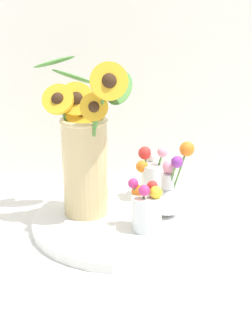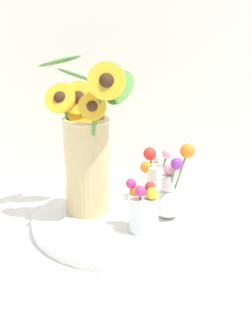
{
  "view_description": "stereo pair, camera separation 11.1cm",
  "coord_description": "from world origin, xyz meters",
  "px_view_note": "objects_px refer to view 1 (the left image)",
  "views": [
    {
      "loc": [
        -0.06,
        -0.99,
        0.52
      ],
      "look_at": [
        0.02,
        0.06,
        0.15
      ],
      "focal_mm": 50.0,
      "sensor_mm": 36.0,
      "label": 1
    },
    {
      "loc": [
        0.05,
        -0.99,
        0.52
      ],
      "look_at": [
        0.02,
        0.06,
        0.15
      ],
      "focal_mm": 50.0,
      "sensor_mm": 36.0,
      "label": 2
    }
  ],
  "objects_px": {
    "serving_tray": "(126,221)",
    "vase_small_back": "(150,175)",
    "vase_small_center": "(146,208)",
    "vase_bulb_right": "(169,192)",
    "mason_jar_sunflowers": "(85,153)"
  },
  "relations": [
    {
      "from": "serving_tray",
      "to": "vase_small_back",
      "type": "xyz_separation_m",
      "value": [
        0.07,
        0.11,
        0.08
      ]
    },
    {
      "from": "mason_jar_sunflowers",
      "to": "vase_small_back",
      "type": "distance_m",
      "value": 0.21
    },
    {
      "from": "serving_tray",
      "to": "vase_small_center",
      "type": "relative_size",
      "value": 3.84
    },
    {
      "from": "mason_jar_sunflowers",
      "to": "serving_tray",
      "type": "bearing_deg",
      "value": -18.77
    },
    {
      "from": "vase_bulb_right",
      "to": "serving_tray",
      "type": "bearing_deg",
      "value": 180.0
    },
    {
      "from": "mason_jar_sunflowers",
      "to": "vase_small_center",
      "type": "relative_size",
      "value": 3.28
    },
    {
      "from": "serving_tray",
      "to": "vase_small_back",
      "type": "distance_m",
      "value": 0.16
    },
    {
      "from": "serving_tray",
      "to": "vase_small_back",
      "type": "bearing_deg",
      "value": 56.48
    },
    {
      "from": "serving_tray",
      "to": "vase_bulb_right",
      "type": "relative_size",
      "value": 2.39
    },
    {
      "from": "vase_small_center",
      "to": "vase_small_back",
      "type": "distance_m",
      "value": 0.18
    },
    {
      "from": "vase_small_center",
      "to": "vase_small_back",
      "type": "relative_size",
      "value": 0.82
    },
    {
      "from": "vase_small_center",
      "to": "vase_small_back",
      "type": "height_order",
      "value": "vase_small_back"
    },
    {
      "from": "serving_tray",
      "to": "vase_small_center",
      "type": "xyz_separation_m",
      "value": [
        0.04,
        -0.07,
        0.06
      ]
    },
    {
      "from": "vase_small_center",
      "to": "vase_bulb_right",
      "type": "bearing_deg",
      "value": 46.79
    },
    {
      "from": "vase_bulb_right",
      "to": "vase_small_back",
      "type": "relative_size",
      "value": 1.32
    }
  ]
}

